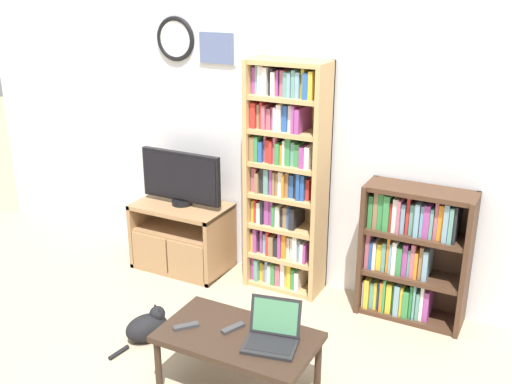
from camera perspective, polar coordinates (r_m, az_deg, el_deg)
wall_back at (r=4.87m, az=3.75°, el=5.87°), size 6.68×0.09×2.60m
tv_stand at (r=5.37m, az=-7.10°, el=-4.20°), size 0.83×0.50×0.60m
television at (r=5.20m, az=-7.17°, el=1.32°), size 0.77×0.18×0.48m
bookshelf_tall at (r=4.80m, az=2.80°, el=1.30°), size 0.63×0.31×1.89m
bookshelf_short at (r=4.66m, az=14.42°, el=-5.61°), size 0.79×0.31×1.04m
coffee_table at (r=3.80m, az=-1.73°, el=-13.97°), size 0.97×0.56×0.41m
laptop at (r=3.68m, az=1.58°, el=-13.28°), size 0.36×0.33×0.25m
remote_near_laptop at (r=3.82m, az=-2.21°, el=-12.82°), size 0.10×0.16×0.02m
remote_far_from_laptop at (r=3.86m, az=-6.69°, el=-12.58°), size 0.14×0.15×0.02m
cat at (r=4.49m, az=-10.19°, el=-12.47°), size 0.33×0.52×0.25m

